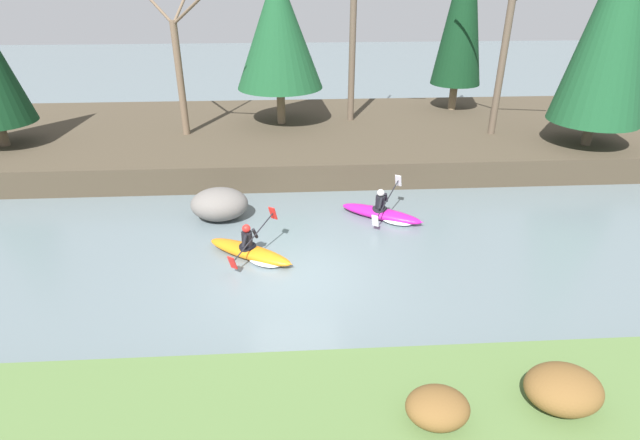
{
  "coord_description": "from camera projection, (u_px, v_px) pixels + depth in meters",
  "views": [
    {
      "loc": [
        -0.0,
        -10.97,
        7.23
      ],
      "look_at": [
        0.79,
        2.13,
        0.55
      ],
      "focal_mm": 28.0,
      "sensor_mm": 36.0,
      "label": 1
    }
  ],
  "objects": [
    {
      "name": "kayaker_middle",
      "position": [
        253.0,
        252.0,
        13.77
      ],
      "size": [
        2.59,
        2.0,
        1.2
      ],
      "rotation": [
        0.0,
        0.0,
        -0.58
      ],
      "color": "orange",
      "rests_on": "ground"
    },
    {
      "name": "riverbank_far",
      "position": [
        291.0,
        137.0,
        22.04
      ],
      "size": [
        44.0,
        9.84,
        0.99
      ],
      "color": "#473D2D",
      "rests_on": "ground"
    },
    {
      "name": "bare_tree_upstream",
      "position": [
        179.0,
        65.0,
        19.63
      ],
      "size": [
        3.26,
        3.23,
        5.89
      ],
      "color": "brown",
      "rests_on": "riverbank_far"
    },
    {
      "name": "boulder_midstream",
      "position": [
        220.0,
        204.0,
        15.8
      ],
      "size": [
        1.81,
        1.41,
        1.02
      ],
      "color": "slate",
      "rests_on": "ground"
    },
    {
      "name": "bare_tree_mid_downstream",
      "position": [
        504.0,
        51.0,
        19.48
      ],
      "size": [
        3.83,
        3.79,
        6.98
      ],
      "color": "brown",
      "rests_on": "riverbank_far"
    },
    {
      "name": "kayaker_lead",
      "position": [
        384.0,
        214.0,
        15.91
      ],
      "size": [
        2.62,
        1.98,
        1.2
      ],
      "rotation": [
        0.0,
        0.0,
        -0.55
      ],
      "color": "#C61999",
      "rests_on": "ground"
    },
    {
      "name": "shrub_clump_third",
      "position": [
        438.0,
        407.0,
        7.99
      ],
      "size": [
        1.04,
        0.87,
        0.56
      ],
      "color": "brown",
      "rests_on": "riverbank_near"
    },
    {
      "name": "bare_tree_mid_upstream",
      "position": [
        353.0,
        36.0,
        21.2
      ],
      "size": [
        4.21,
        4.16,
        7.7
      ],
      "color": "brown",
      "rests_on": "riverbank_far"
    },
    {
      "name": "conifer_tree_left",
      "position": [
        278.0,
        29.0,
        20.51
      ],
      "size": [
        3.66,
        3.66,
        6.31
      ],
      "color": "#7A664C",
      "rests_on": "riverbank_far"
    },
    {
      "name": "ground_plane",
      "position": [
        295.0,
        276.0,
        13.04
      ],
      "size": [
        90.0,
        90.0,
        0.0
      ],
      "primitive_type": "plane",
      "color": "slate"
    },
    {
      "name": "conifer_tree_centre",
      "position": [
        618.0,
        14.0,
        17.42
      ],
      "size": [
        3.32,
        3.32,
        8.57
      ],
      "color": "brown",
      "rests_on": "riverbank_far"
    },
    {
      "name": "conifer_tree_mid_left",
      "position": [
        464.0,
        4.0,
        22.33
      ],
      "size": [
        2.33,
        2.33,
        8.33
      ],
      "color": "#7A664C",
      "rests_on": "riverbank_far"
    },
    {
      "name": "shrub_clump_far_end",
      "position": [
        563.0,
        389.0,
        8.26
      ],
      "size": [
        1.28,
        1.07,
        0.69
      ],
      "color": "brown",
      "rests_on": "riverbank_near"
    }
  ]
}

